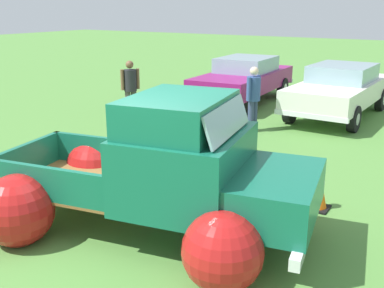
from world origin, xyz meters
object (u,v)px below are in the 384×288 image
Objects in this scene: spectator_0 at (253,95)px; spectator_1 at (130,86)px; vintage_pickup_truck at (168,181)px; show_car_1 at (340,89)px; lane_cone_0 at (318,190)px; show_car_0 at (244,78)px.

spectator_0 reaches higher than spectator_1.
spectator_1 is (-4.64, 4.96, 0.14)m from vintage_pickup_truck.
show_car_1 is 5.79m from spectator_1.
spectator_0 is 3.42m from spectator_1.
vintage_pickup_truck is 1.05× the size of show_car_1.
spectator_1 is 6.90m from lane_cone_0.
vintage_pickup_truck is 9.08m from show_car_0.
spectator_1 is at bearing 123.02° from vintage_pickup_truck.
show_car_0 is 2.93× the size of spectator_0.
spectator_1 reaches higher than show_car_0.
show_car_0 is at bearing -55.54° from spectator_0.
show_car_0 is at bearing 97.16° from spectator_1.
show_car_1 is 3.08m from spectator_0.
lane_cone_0 is (4.46, -6.73, -0.47)m from show_car_0.
vintage_pickup_truck is 6.79m from spectator_1.
show_car_1 is 2.91× the size of spectator_0.
show_car_0 is 1.01× the size of show_car_1.
show_car_1 is 6.56m from lane_cone_0.
vintage_pickup_truck is 5.64m from spectator_0.
show_car_1 is at bearing -111.02° from spectator_0.
vintage_pickup_truck reaches higher than spectator_0.
vintage_pickup_truck is at bearing 16.38° from show_car_0.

